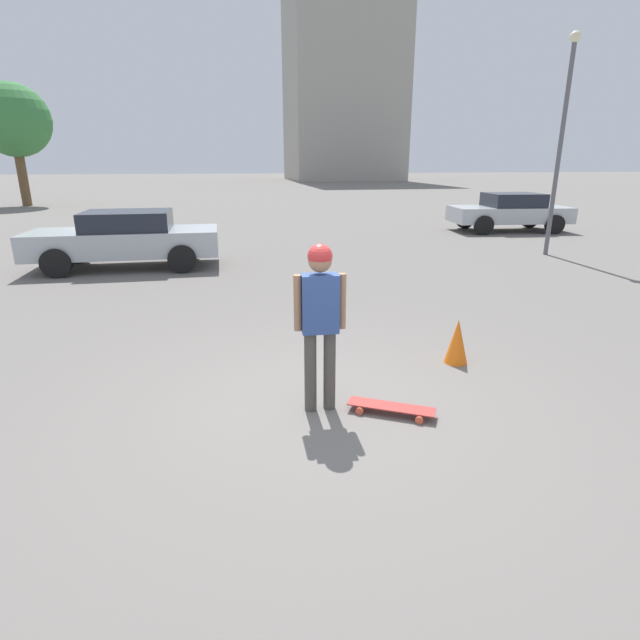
% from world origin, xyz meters
% --- Properties ---
extents(ground_plane, '(220.00, 220.00, 0.00)m').
position_xyz_m(ground_plane, '(0.00, 0.00, 0.00)').
color(ground_plane, slate).
extents(person, '(0.53, 0.25, 1.78)m').
position_xyz_m(person, '(0.00, 0.00, 1.10)').
color(person, '#4C4742').
rests_on(person, ground_plane).
extents(skateboard, '(0.90, 0.62, 0.09)m').
position_xyz_m(skateboard, '(-0.71, 0.26, 0.07)').
color(skateboard, '#A5332D').
rests_on(skateboard, ground_plane).
extents(car_parked_near, '(4.48, 1.98, 1.39)m').
position_xyz_m(car_parked_near, '(3.26, -8.25, 0.73)').
color(car_parked_near, '#ADB2B7').
rests_on(car_parked_near, ground_plane).
extents(car_parked_far, '(4.46, 2.41, 1.40)m').
position_xyz_m(car_parked_far, '(-9.78, -12.68, 0.74)').
color(car_parked_far, '#ADB2B7').
rests_on(car_parked_far, ground_plane).
extents(building_block_distant, '(14.70, 14.91, 30.16)m').
position_xyz_m(building_block_distant, '(-16.45, -68.04, 15.08)').
color(building_block_distant, '#9E998E').
rests_on(building_block_distant, ground_plane).
extents(tree_distant, '(4.08, 4.08, 6.84)m').
position_xyz_m(tree_distant, '(12.28, -28.64, 4.76)').
color(tree_distant, brown).
rests_on(tree_distant, ground_plane).
extents(traffic_cone, '(0.30, 0.30, 0.59)m').
position_xyz_m(traffic_cone, '(-2.00, -0.92, 0.30)').
color(traffic_cone, orange).
rests_on(traffic_cone, ground_plane).
extents(lamp_post, '(0.28, 0.28, 5.67)m').
position_xyz_m(lamp_post, '(-8.12, -7.92, 3.33)').
color(lamp_post, '#59595E').
rests_on(lamp_post, ground_plane).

